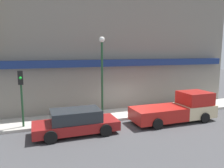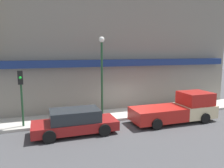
{
  "view_description": "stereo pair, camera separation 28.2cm",
  "coord_description": "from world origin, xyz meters",
  "px_view_note": "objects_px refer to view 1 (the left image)",
  "views": [
    {
      "loc": [
        -6.37,
        -13.03,
        4.58
      ],
      "look_at": [
        -1.3,
        1.0,
        2.36
      ],
      "focal_mm": 35.0,
      "sensor_mm": 36.0,
      "label": 1
    },
    {
      "loc": [
        -6.11,
        -13.12,
        4.58
      ],
      "look_at": [
        -1.3,
        1.0,
        2.36
      ],
      "focal_mm": 35.0,
      "sensor_mm": 36.0,
      "label": 2
    }
  ],
  "objects_px": {
    "fire_hydrant": "(63,116)",
    "traffic_light": "(21,88)",
    "pickup_truck": "(178,109)",
    "parked_car": "(76,122)",
    "street_lamp": "(102,68)"
  },
  "relations": [
    {
      "from": "pickup_truck",
      "to": "traffic_light",
      "type": "height_order",
      "value": "traffic_light"
    },
    {
      "from": "traffic_light",
      "to": "street_lamp",
      "type": "bearing_deg",
      "value": 0.76
    },
    {
      "from": "parked_car",
      "to": "street_lamp",
      "type": "distance_m",
      "value": 3.96
    },
    {
      "from": "fire_hydrant",
      "to": "street_lamp",
      "type": "relative_size",
      "value": 0.13
    },
    {
      "from": "parked_car",
      "to": "fire_hydrant",
      "type": "height_order",
      "value": "parked_car"
    },
    {
      "from": "traffic_light",
      "to": "pickup_truck",
      "type": "bearing_deg",
      "value": -9.96
    },
    {
      "from": "parked_car",
      "to": "street_lamp",
      "type": "height_order",
      "value": "street_lamp"
    },
    {
      "from": "traffic_light",
      "to": "fire_hydrant",
      "type": "bearing_deg",
      "value": 5.82
    },
    {
      "from": "pickup_truck",
      "to": "street_lamp",
      "type": "relative_size",
      "value": 1.06
    },
    {
      "from": "parked_car",
      "to": "fire_hydrant",
      "type": "bearing_deg",
      "value": 104.8
    },
    {
      "from": "pickup_truck",
      "to": "parked_car",
      "type": "height_order",
      "value": "pickup_truck"
    },
    {
      "from": "fire_hydrant",
      "to": "traffic_light",
      "type": "relative_size",
      "value": 0.22
    },
    {
      "from": "pickup_truck",
      "to": "traffic_light",
      "type": "relative_size",
      "value": 1.7
    },
    {
      "from": "parked_car",
      "to": "traffic_light",
      "type": "relative_size",
      "value": 1.4
    },
    {
      "from": "fire_hydrant",
      "to": "pickup_truck",
      "type": "bearing_deg",
      "value": -14.78
    }
  ]
}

